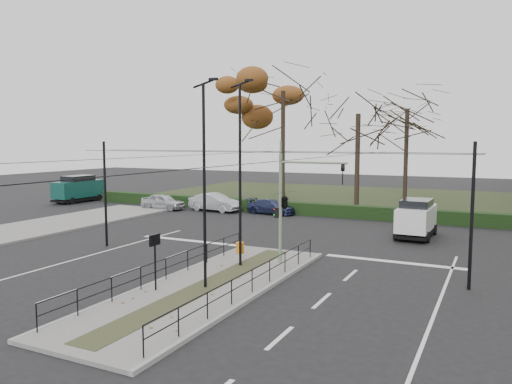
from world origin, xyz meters
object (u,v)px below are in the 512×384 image
litter_bin (240,248)px  bare_tree_center (407,115)px  bare_tree_near (358,121)px  parked_car_second (215,202)px  parked_car_first (163,202)px  info_panel (155,246)px  streetlamp_median_near (205,183)px  traffic_light (286,200)px  green_van (79,188)px  parked_car_third (271,207)px  streetlamp_median_far (240,173)px  rust_tree (283,91)px  white_van (416,218)px

litter_bin → bare_tree_center: bare_tree_center is taller
bare_tree_center → bare_tree_near: bare_tree_center is taller
parked_car_second → bare_tree_center: bare_tree_center is taller
parked_car_first → bare_tree_center: (17.78, 17.62, 7.96)m
info_panel → streetlamp_median_near: size_ratio=0.27×
traffic_light → green_van: traffic_light is taller
litter_bin → info_panel: info_panel is taller
parked_car_first → parked_car_second: bearing=-76.9°
streetlamp_median_near → traffic_light: bearing=75.1°
parked_car_first → green_van: 10.92m
parked_car_second → green_van: green_van is taller
parked_car_third → parked_car_second: bearing=103.3°
traffic_light → parked_car_second: (-12.86, 14.89, -2.45)m
streetlamp_median_far → bare_tree_near: bearing=91.9°
streetlamp_median_far → bare_tree_center: size_ratio=0.71×
parked_car_third → bare_tree_near: size_ratio=0.38×
streetlamp_median_near → streetlamp_median_far: (-0.40, 3.77, 0.20)m
green_van → bare_tree_center: (28.66, 16.81, 7.30)m
parked_car_first → streetlamp_median_near: bearing=-139.6°
rust_tree → streetlamp_median_near: bearing=-72.4°
bare_tree_near → white_van: bearing=-60.4°
streetlamp_median_near → bare_tree_near: bare_tree_near is taller
parked_car_first → parked_car_third: size_ratio=0.97×
litter_bin → white_van: (6.55, 11.19, 0.39)m
litter_bin → green_van: size_ratio=0.19×
info_panel → bare_tree_center: (3.23, 37.71, 6.76)m
parked_car_first → bare_tree_center: bare_tree_center is taller
traffic_light → bare_tree_center: (0.27, 31.42, 5.44)m
rust_tree → info_panel: bearing=-75.6°
white_van → green_van: bearing=172.6°
info_panel → white_van: white_van is taller
parked_car_second → parked_car_third: 5.09m
parked_car_third → bare_tree_near: 11.49m
parked_car_second → parked_car_third: parked_car_second is taller
litter_bin → streetlamp_median_near: streetlamp_median_near is taller
bare_tree_center → bare_tree_near: (-2.82, -8.71, -0.80)m
rust_tree → parked_car_second: bearing=-98.1°
litter_bin → streetlamp_median_far: streetlamp_median_far is taller
parked_car_second → green_van: (-15.52, -0.29, 0.60)m
white_van → litter_bin: bearing=-120.3°
traffic_light → bare_tree_near: (-2.54, 22.71, 4.64)m
rust_tree → bare_tree_center: (11.54, 5.38, -2.49)m
rust_tree → bare_tree_near: bearing=-20.9°
streetlamp_median_far → rust_tree: size_ratio=0.60×
streetlamp_median_near → parked_car_third: (-6.45, 20.63, -3.74)m
litter_bin → parked_car_second: bearing=124.5°
litter_bin → rust_tree: (-9.23, 26.92, 10.29)m
litter_bin → green_van: 30.56m
traffic_light → white_van: bearing=66.4°
parked_car_first → white_van: white_van is taller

